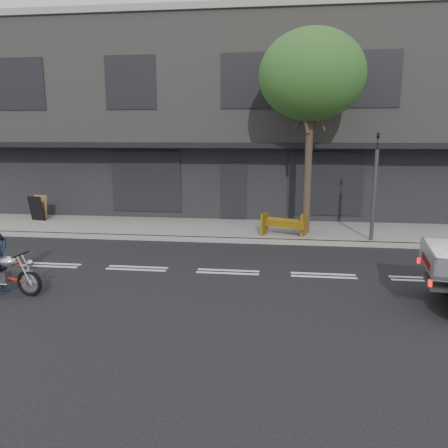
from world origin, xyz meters
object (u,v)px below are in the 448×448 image
Objects in this scene: motorcycle at (4,272)px; construction_barrier at (284,225)px; street_tree at (312,76)px; sandwich_board at (36,208)px; traffic_light_pole at (374,193)px.

construction_barrier is (6.16, 5.62, 0.05)m from motorcycle.
street_tree is 6.99× the size of sandwich_board.
street_tree is 1.93× the size of traffic_light_pole.
construction_barrier is at bearing 48.23° from motorcycle.
sandwich_board is (-9.52, 1.55, 0.09)m from construction_barrier.
traffic_light_pole is 12.43m from sandwich_board.
street_tree reaches higher than traffic_light_pole.
traffic_light_pole reaches higher than motorcycle.
street_tree is 4.86× the size of construction_barrier.
motorcycle is at bearing -137.55° from street_tree.
street_tree is 4.85m from construction_barrier.
sandwich_board is at bearing 172.13° from traffic_light_pole.
construction_barrier is 1.44× the size of sandwich_board.
street_tree is at bearing 48.28° from motorcycle.
motorcycle is 1.91× the size of sandwich_board.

